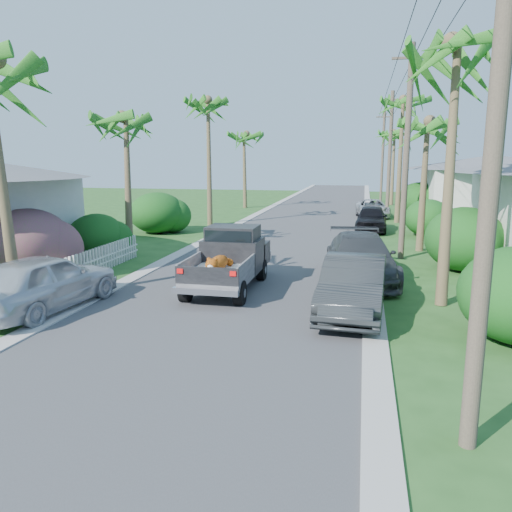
% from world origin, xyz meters
% --- Properties ---
extents(ground, '(120.00, 120.00, 0.00)m').
position_xyz_m(ground, '(0.00, 0.00, 0.00)').
color(ground, '#224A1B').
rests_on(ground, ground).
extents(road, '(8.00, 100.00, 0.02)m').
position_xyz_m(road, '(0.00, 25.00, 0.01)').
color(road, '#38383A').
rests_on(road, ground).
extents(curb_left, '(0.60, 100.00, 0.06)m').
position_xyz_m(curb_left, '(-4.30, 25.00, 0.03)').
color(curb_left, '#A5A39E').
rests_on(curb_left, ground).
extents(curb_right, '(0.60, 100.00, 0.06)m').
position_xyz_m(curb_right, '(4.30, 25.00, 0.03)').
color(curb_right, '#A5A39E').
rests_on(curb_right, ground).
extents(pickup_truck, '(1.98, 5.12, 2.06)m').
position_xyz_m(pickup_truck, '(-0.47, 6.73, 1.01)').
color(pickup_truck, black).
rests_on(pickup_truck, ground).
extents(parked_car_rn, '(1.94, 4.91, 1.59)m').
position_xyz_m(parked_car_rn, '(3.71, 4.42, 0.79)').
color(parked_car_rn, '#292D2E').
rests_on(parked_car_rn, ground).
extents(parked_car_rm, '(2.92, 5.84, 1.63)m').
position_xyz_m(parked_car_rm, '(3.88, 8.54, 0.81)').
color(parked_car_rm, '#34373A').
rests_on(parked_car_rm, ground).
extents(parked_car_rf, '(1.96, 4.57, 1.54)m').
position_xyz_m(parked_car_rf, '(4.40, 21.40, 0.77)').
color(parked_car_rf, black).
rests_on(parked_car_rf, ground).
extents(parked_car_rd, '(2.67, 4.89, 1.30)m').
position_xyz_m(parked_car_rd, '(4.59, 29.09, 0.65)').
color(parked_car_rd, silver).
rests_on(parked_car_rd, ground).
extents(parked_car_ln, '(2.60, 5.15, 1.68)m').
position_xyz_m(parked_car_ln, '(-5.00, 2.82, 0.84)').
color(parked_car_ln, silver).
rests_on(parked_car_ln, ground).
extents(palm_l_b, '(4.40, 4.40, 7.40)m').
position_xyz_m(palm_l_b, '(-6.80, 12.00, 6.15)').
color(palm_l_b, brown).
rests_on(palm_l_b, ground).
extents(palm_l_c, '(4.40, 4.40, 9.20)m').
position_xyz_m(palm_l_c, '(-6.00, 22.00, 7.91)').
color(palm_l_c, brown).
rests_on(palm_l_c, ground).
extents(palm_l_d, '(4.40, 4.40, 7.70)m').
position_xyz_m(palm_l_d, '(-6.50, 34.00, 6.44)').
color(palm_l_d, brown).
rests_on(palm_l_d, ground).
extents(palm_r_a, '(4.40, 4.40, 8.70)m').
position_xyz_m(palm_r_a, '(6.30, 6.00, 7.42)').
color(palm_r_a, brown).
rests_on(palm_r_a, ground).
extents(palm_r_b, '(4.40, 4.40, 7.20)m').
position_xyz_m(palm_r_b, '(6.60, 15.00, 5.95)').
color(palm_r_b, brown).
rests_on(palm_r_b, ground).
extents(palm_r_c, '(4.40, 4.40, 9.40)m').
position_xyz_m(palm_r_c, '(6.20, 26.00, 8.11)').
color(palm_r_c, brown).
rests_on(palm_r_c, ground).
extents(palm_r_d, '(4.40, 4.40, 8.00)m').
position_xyz_m(palm_r_d, '(6.50, 40.00, 6.74)').
color(palm_r_d, brown).
rests_on(palm_r_d, ground).
extents(shrub_l_b, '(3.00, 3.30, 2.60)m').
position_xyz_m(shrub_l_b, '(-7.80, 6.00, 1.30)').
color(shrub_l_b, '#A71763').
rests_on(shrub_l_b, ground).
extents(shrub_l_c, '(2.40, 2.64, 2.00)m').
position_xyz_m(shrub_l_c, '(-7.40, 10.00, 1.00)').
color(shrub_l_c, '#174614').
rests_on(shrub_l_c, ground).
extents(shrub_l_d, '(3.20, 3.52, 2.40)m').
position_xyz_m(shrub_l_d, '(-8.00, 18.00, 1.20)').
color(shrub_l_d, '#174614').
rests_on(shrub_l_d, ground).
extents(shrub_r_b, '(3.00, 3.30, 2.50)m').
position_xyz_m(shrub_r_b, '(7.80, 11.00, 1.25)').
color(shrub_r_b, '#174614').
rests_on(shrub_r_b, ground).
extents(shrub_r_c, '(2.60, 2.86, 2.10)m').
position_xyz_m(shrub_r_c, '(7.50, 20.00, 1.05)').
color(shrub_r_c, '#174614').
rests_on(shrub_r_c, ground).
extents(shrub_r_d, '(3.20, 3.52, 2.60)m').
position_xyz_m(shrub_r_d, '(8.00, 30.00, 1.30)').
color(shrub_r_d, '#174614').
rests_on(shrub_r_d, ground).
extents(picket_fence, '(0.10, 11.00, 1.00)m').
position_xyz_m(picket_fence, '(-6.00, 5.50, 0.50)').
color(picket_fence, white).
rests_on(picket_fence, ground).
extents(house_right_far, '(9.00, 8.00, 4.60)m').
position_xyz_m(house_right_far, '(13.00, 30.00, 2.12)').
color(house_right_far, silver).
rests_on(house_right_far, ground).
extents(utility_pole_a, '(1.60, 0.26, 9.00)m').
position_xyz_m(utility_pole_a, '(5.60, -2.00, 4.60)').
color(utility_pole_a, brown).
rests_on(utility_pole_a, ground).
extents(utility_pole_b, '(1.60, 0.26, 9.00)m').
position_xyz_m(utility_pole_b, '(5.60, 13.00, 4.60)').
color(utility_pole_b, brown).
rests_on(utility_pole_b, ground).
extents(utility_pole_c, '(1.60, 0.26, 9.00)m').
position_xyz_m(utility_pole_c, '(5.60, 28.00, 4.60)').
color(utility_pole_c, brown).
rests_on(utility_pole_c, ground).
extents(utility_pole_d, '(1.60, 0.26, 9.00)m').
position_xyz_m(utility_pole_d, '(5.60, 43.00, 4.60)').
color(utility_pole_d, brown).
rests_on(utility_pole_d, ground).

